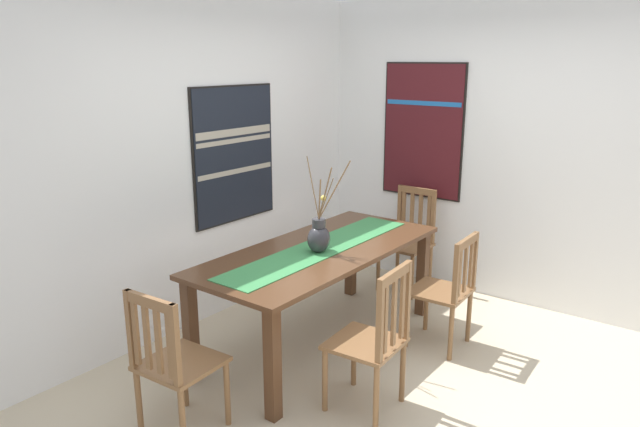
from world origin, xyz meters
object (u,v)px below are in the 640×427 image
chair_0 (173,361)px  painting_on_side_wall (423,131)px  chair_2 (374,339)px  chair_1 (446,289)px  chair_3 (409,238)px  painting_on_back_wall (234,154)px  dining_table (320,262)px  centerpiece_vase (319,236)px

chair_0 → painting_on_side_wall: bearing=1.8°
chair_2 → chair_1: bearing=0.5°
chair_1 → painting_on_side_wall: 1.77m
chair_3 → painting_on_side_wall: bearing=9.2°
painting_on_back_wall → painting_on_side_wall: (1.54, -0.98, 0.12)m
dining_table → chair_2: chair_2 is taller
chair_1 → chair_0: bearing=158.8°
chair_2 → painting_on_side_wall: painting_on_side_wall is taller
chair_2 → chair_3: 2.10m
chair_1 → chair_3: bearing=42.4°
chair_0 → chair_3: size_ratio=0.95×
centerpiece_vase → dining_table: bearing=32.3°
chair_0 → chair_2: size_ratio=0.96×
centerpiece_vase → chair_0: size_ratio=0.75×
chair_0 → chair_2: 1.20m
centerpiece_vase → chair_0: bearing=179.0°
chair_0 → painting_on_side_wall: 3.29m
dining_table → chair_2: 0.96m
dining_table → chair_3: 1.44m
chair_2 → centerpiece_vase: bearing=60.3°
chair_1 → painting_on_side_wall: painting_on_side_wall is taller
centerpiece_vase → chair_3: centerpiece_vase is taller
centerpiece_vase → painting_on_back_wall: painting_on_back_wall is taller
dining_table → centerpiece_vase: bearing=-147.7°
chair_3 → chair_1: bearing=-137.6°
dining_table → painting_on_back_wall: bearing=80.9°
chair_1 → dining_table: bearing=124.6°
centerpiece_vase → chair_2: size_ratio=0.72×
chair_0 → chair_2: chair_2 is taller
chair_0 → chair_1: chair_0 is taller
centerpiece_vase → chair_2: 0.95m
chair_3 → centerpiece_vase: bearing=-177.2°
centerpiece_vase → painting_on_side_wall: (1.78, 0.12, 0.58)m
chair_2 → painting_on_back_wall: 2.15m
dining_table → chair_2: (-0.50, -0.79, -0.19)m
dining_table → painting_on_side_wall: bearing=2.4°
chair_3 → painting_on_side_wall: size_ratio=0.76×
chair_2 → painting_on_side_wall: bearing=21.4°
dining_table → painting_on_side_wall: 1.89m
chair_3 → painting_on_back_wall: 1.84m
chair_0 → painting_on_back_wall: (1.59, 1.07, 0.88)m
dining_table → chair_2: bearing=-122.3°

